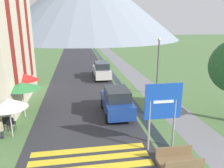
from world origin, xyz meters
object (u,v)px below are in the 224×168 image
object	(u,v)px
parked_car_near	(117,101)
cafe_umbrella_front_white	(8,103)
cafe_chair_near_left	(7,122)
person_seated_far	(11,113)
footbridge	(179,162)
road_sign	(163,107)
streetlamp	(158,61)
cafe_chair_near_right	(11,123)
cafe_umbrella_middle_green	(22,86)
person_seated_near	(0,126)
cafe_umbrella_rear_red	(24,77)
cafe_chair_far_right	(20,105)
parked_car_far	(102,70)

from	to	relation	value
parked_car_near	cafe_umbrella_front_white	world-z (taller)	cafe_umbrella_front_white
cafe_chair_near_left	person_seated_far	size ratio (longest dim) A/B	0.69
footbridge	person_seated_far	bearing A→B (deg)	145.94
road_sign	streetlamp	bearing A→B (deg)	70.90
parked_car_near	person_seated_far	xyz separation A→B (m)	(-6.56, -0.36, -0.23)
cafe_chair_near_right	parked_car_near	bearing A→B (deg)	8.63
cafe_umbrella_middle_green	road_sign	bearing A→B (deg)	-34.53
cafe_umbrella_middle_green	person_seated_far	xyz separation A→B (m)	(-0.58, -0.96, -1.42)
parked_car_near	person_seated_near	xyz separation A→B (m)	(-6.63, -2.16, -0.20)
person_seated_near	cafe_umbrella_rear_red	bearing A→B (deg)	87.37
parked_car_near	person_seated_near	distance (m)	6.98
cafe_chair_near_right	streetlamp	size ratio (longest dim) A/B	0.18
person_seated_far	streetlamp	distance (m)	11.70
cafe_umbrella_middle_green	person_seated_near	xyz separation A→B (m)	(-0.65, -2.76, -1.39)
footbridge	person_seated_near	xyz separation A→B (m)	(-8.23, 3.72, 0.48)
cafe_chair_near_right	cafe_chair_near_left	bearing A→B (deg)	144.86
cafe_chair_far_right	cafe_umbrella_rear_red	size ratio (longest dim) A/B	0.36
cafe_umbrella_front_white	cafe_umbrella_middle_green	world-z (taller)	cafe_umbrella_middle_green
parked_car_near	cafe_chair_near_left	xyz separation A→B (m)	(-6.56, -1.20, -0.39)
cafe_chair_near_right	cafe_umbrella_middle_green	xyz separation A→B (m)	(0.33, 1.95, 1.58)
cafe_chair_far_right	cafe_chair_near_left	bearing A→B (deg)	-106.98
cafe_chair_near_right	cafe_chair_near_left	distance (m)	0.28
cafe_umbrella_middle_green	cafe_umbrella_rear_red	bearing A→B (deg)	99.22
parked_car_near	cafe_umbrella_middle_green	distance (m)	6.13
road_sign	cafe_chair_near_left	world-z (taller)	road_sign
road_sign	person_seated_far	bearing A→B (deg)	152.67
parked_car_far	cafe_umbrella_middle_green	world-z (taller)	cafe_umbrella_middle_green
cafe_umbrella_middle_green	cafe_umbrella_rear_red	world-z (taller)	cafe_umbrella_rear_red
footbridge	cafe_umbrella_rear_red	world-z (taller)	cafe_umbrella_rear_red
parked_car_far	person_seated_far	size ratio (longest dim) A/B	3.50
cafe_umbrella_front_white	streetlamp	xyz separation A→B (m)	(10.25, 5.81, 0.91)
cafe_chair_far_right	cafe_umbrella_middle_green	distance (m)	1.82
cafe_chair_near_right	cafe_umbrella_rear_red	size ratio (longest dim) A/B	0.36
road_sign	cafe_umbrella_front_white	bearing A→B (deg)	162.31
footbridge	parked_car_near	world-z (taller)	parked_car_near
parked_car_near	cafe_umbrella_middle_green	world-z (taller)	cafe_umbrella_middle_green
cafe_chair_far_right	cafe_chair_near_left	xyz separation A→B (m)	(-0.10, -2.57, 0.00)
footbridge	parked_car_far	xyz separation A→B (m)	(-1.45, 15.77, 0.68)
cafe_umbrella_front_white	person_seated_far	distance (m)	2.19
streetlamp	cafe_chair_near_right	bearing A→B (deg)	-154.16
person_seated_near	person_seated_far	world-z (taller)	person_seated_near
road_sign	cafe_umbrella_middle_green	xyz separation A→B (m)	(-7.33, 5.04, -0.07)
parked_car_near	cafe_umbrella_rear_red	xyz separation A→B (m)	(-6.39, 3.09, 1.17)
cafe_chair_near_right	cafe_chair_near_left	size ratio (longest dim) A/B	1.00
road_sign	footbridge	world-z (taller)	road_sign
road_sign	parked_car_near	size ratio (longest dim) A/B	0.86
cafe_umbrella_middle_green	cafe_chair_near_left	bearing A→B (deg)	-107.65
person_seated_far	cafe_chair_far_right	bearing A→B (deg)	86.55
cafe_chair_near_left	parked_car_near	bearing A→B (deg)	-2.44
cafe_chair_near_left	cafe_umbrella_front_white	world-z (taller)	cafe_umbrella_front_white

